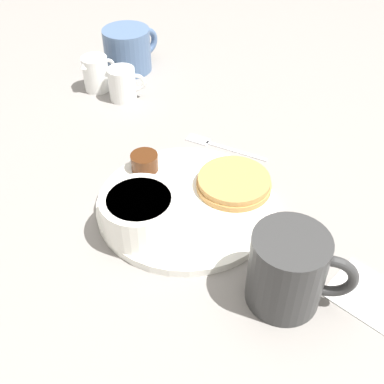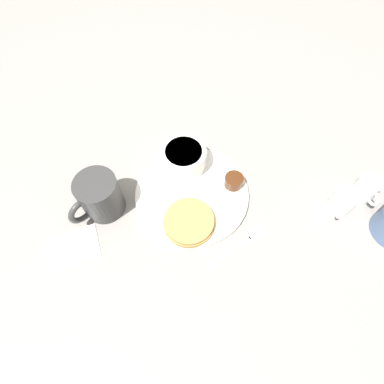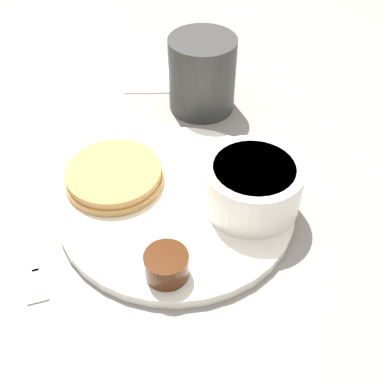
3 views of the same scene
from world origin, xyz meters
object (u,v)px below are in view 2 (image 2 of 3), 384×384
object	(u,v)px
plate	(192,194)
creamer_pitcher_near	(343,202)
bowl	(184,157)
fork	(244,242)
creamer_pitcher_far	(366,189)
coffee_mug	(99,197)

from	to	relation	value
plate	creamer_pitcher_near	size ratio (longest dim) A/B	3.84
plate	bowl	distance (m)	0.09
fork	creamer_pitcher_far	bearing A→B (deg)	-8.58
plate	fork	world-z (taller)	plate
fork	creamer_pitcher_near	bearing A→B (deg)	-10.33
coffee_mug	creamer_pitcher_far	size ratio (longest dim) A/B	1.64
plate	creamer_pitcher_far	size ratio (longest dim) A/B	3.47
coffee_mug	creamer_pitcher_far	xyz separation A→B (m)	(0.51, -0.27, -0.02)
plate	creamer_pitcher_far	distance (m)	0.38
creamer_pitcher_far	coffee_mug	bearing A→B (deg)	152.12
creamer_pitcher_far	fork	size ratio (longest dim) A/B	0.52
bowl	plate	bearing A→B (deg)	-107.31
creamer_pitcher_near	creamer_pitcher_far	xyz separation A→B (m)	(0.07, -0.00, 0.00)
bowl	creamer_pitcher_near	xyz separation A→B (m)	(0.24, -0.27, -0.01)
bowl	creamer_pitcher_near	world-z (taller)	bowl
plate	creamer_pitcher_near	bearing A→B (deg)	-36.64
bowl	creamer_pitcher_far	bearing A→B (deg)	-42.03
coffee_mug	fork	distance (m)	0.32
plate	bowl	size ratio (longest dim) A/B	2.50
creamer_pitcher_near	fork	xyz separation A→B (m)	(-0.22, 0.04, -0.03)
bowl	fork	xyz separation A→B (m)	(0.01, -0.23, -0.04)
plate	bowl	world-z (taller)	bowl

